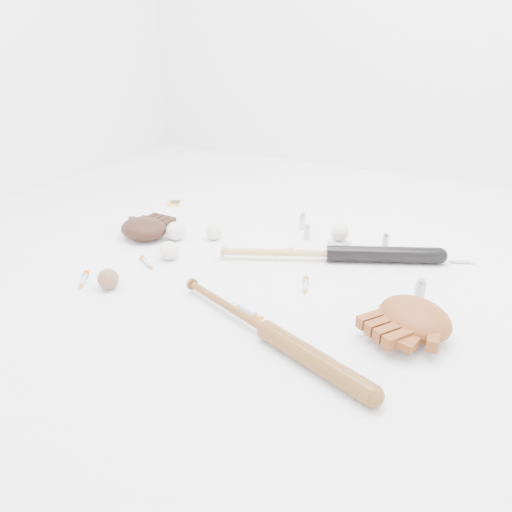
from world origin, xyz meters
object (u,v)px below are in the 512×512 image
at_px(bat_wood, 266,330).
at_px(pedestal, 339,245).
at_px(bat_dark, 329,254).
at_px(glove_dark, 144,228).

relative_size(bat_wood, pedestal, 11.48).
distance_m(bat_wood, pedestal, 0.70).
bearing_deg(bat_wood, pedestal, 111.72).
height_order(bat_dark, pedestal, bat_dark).
bearing_deg(bat_wood, glove_dark, 172.58).
height_order(glove_dark, pedestal, glove_dark).
bearing_deg(bat_dark, glove_dark, 166.48).
bearing_deg(glove_dark, bat_wood, -25.35).
height_order(bat_dark, glove_dark, glove_dark).
relative_size(bat_wood, glove_dark, 3.28).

